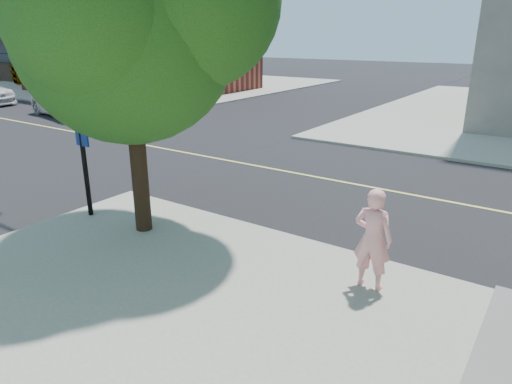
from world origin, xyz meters
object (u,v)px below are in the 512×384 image
Objects in this scene: man_on_phone at (373,239)px; signal_pole at (26,75)px; street_tree at (130,5)px; car_a at (73,102)px.

signal_pole reaches higher than man_on_phone.
car_a is (-15.26, 8.80, -4.07)m from street_tree.
man_on_phone is 6.36m from street_tree.
signal_pole is (-8.86, -0.63, 2.36)m from man_on_phone.
car_a is at bearing -24.87° from man_on_phone.
signal_pole is 0.69× the size of car_a.
car_a is at bearing 133.64° from signal_pole.
street_tree is at bearing -110.30° from car_a.
street_tree reaches higher than man_on_phone.
man_on_phone is 9.19m from signal_pole.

